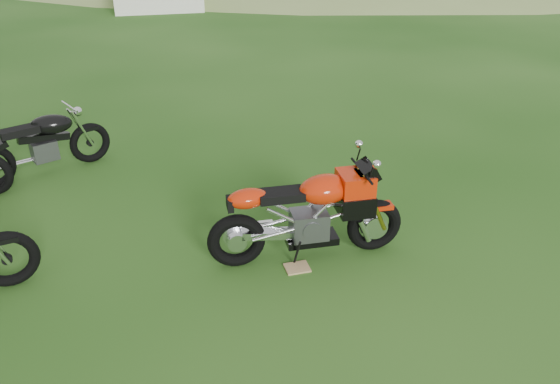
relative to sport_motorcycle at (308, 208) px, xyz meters
name	(u,v)px	position (x,y,z in m)	size (l,w,h in m)	color
ground	(293,248)	(-0.09, 0.23, -0.66)	(120.00, 120.00, 0.00)	#17420E
sport_motorcycle	(308,208)	(0.00, 0.00, 0.00)	(2.22, 0.55, 1.33)	red
plywood_board	(297,268)	(-0.19, -0.20, -0.65)	(0.28, 0.22, 0.02)	tan
vintage_moto_b	(41,142)	(-2.99, 3.45, -0.12)	(2.06, 0.48, 1.08)	black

